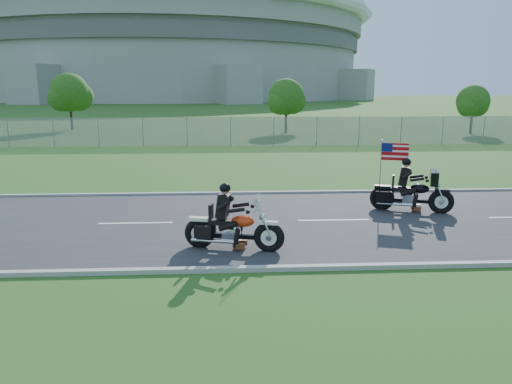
{
  "coord_description": "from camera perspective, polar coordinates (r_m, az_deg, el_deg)",
  "views": [
    {
      "loc": [
        0.78,
        -14.58,
        4.05
      ],
      "look_at": [
        1.61,
        0.0,
        0.95
      ],
      "focal_mm": 35.0,
      "sensor_mm": 36.0,
      "label": 1
    }
  ],
  "objects": [
    {
      "name": "curb_south",
      "position": [
        11.29,
        -7.1,
        -8.87
      ],
      "size": [
        120.0,
        0.18,
        0.12
      ],
      "primitive_type": "cube",
      "color": "#9E9B93",
      "rests_on": "ground"
    },
    {
      "name": "tree_fence_far",
      "position": [
        47.64,
        23.57,
        9.31
      ],
      "size": [
        3.08,
        2.87,
        4.2
      ],
      "color": "#382316",
      "rests_on": "ground"
    },
    {
      "name": "motorcycle_lead",
      "position": [
        12.51,
        -2.75,
        -4.29
      ],
      "size": [
        2.54,
        1.02,
        1.73
      ],
      "rotation": [
        0.0,
        0.0,
        -0.24
      ],
      "color": "black",
      "rests_on": "ground"
    },
    {
      "name": "motorcycle_follow",
      "position": [
        17.04,
        17.32,
        -0.22
      ],
      "size": [
        2.57,
        1.3,
        2.22
      ],
      "rotation": [
        0.0,
        0.0,
        -0.34
      ],
      "color": "black",
      "rests_on": "ground"
    },
    {
      "name": "fence",
      "position": [
        35.19,
        -12.8,
        6.72
      ],
      "size": [
        60.0,
        0.03,
        2.0
      ],
      "primitive_type": "cube",
      "color": "gray",
      "rests_on": "ground"
    },
    {
      "name": "road",
      "position": [
        15.14,
        -6.11,
        -3.52
      ],
      "size": [
        120.0,
        8.0,
        0.04
      ],
      "primitive_type": "cube",
      "color": "#28282B",
      "rests_on": "ground"
    },
    {
      "name": "tree_fence_mid",
      "position": [
        50.8,
        -20.47,
        10.41
      ],
      "size": [
        3.96,
        3.69,
        5.3
      ],
      "color": "#382316",
      "rests_on": "ground"
    },
    {
      "name": "tree_fence_near",
      "position": [
        44.93,
        3.52,
        10.59
      ],
      "size": [
        3.52,
        3.28,
        4.75
      ],
      "color": "#382316",
      "rests_on": "ground"
    },
    {
      "name": "ground",
      "position": [
        15.15,
        -6.11,
        -3.59
      ],
      "size": [
        420.0,
        420.0,
        0.0
      ],
      "primitive_type": "plane",
      "color": "#2C5119",
      "rests_on": "ground"
    },
    {
      "name": "curb_north",
      "position": [
        19.07,
        -5.54,
        -0.18
      ],
      "size": [
        120.0,
        0.18,
        0.12
      ],
      "primitive_type": "cube",
      "color": "#9E9B93",
      "rests_on": "ground"
    },
    {
      "name": "stadium",
      "position": [
        186.1,
        -10.03,
        15.36
      ],
      "size": [
        140.4,
        140.4,
        29.2
      ],
      "color": "#A3A099",
      "rests_on": "ground"
    }
  ]
}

